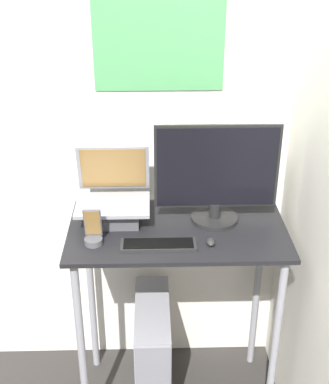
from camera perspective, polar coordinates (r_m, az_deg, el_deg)
wall_back at (r=2.57m, az=1.08°, el=5.65°), size 6.00×0.06×2.60m
desk at (r=2.47m, az=1.35°, el=-7.37°), size 0.97×0.54×1.02m
laptop at (r=2.41m, az=-5.50°, el=-1.25°), size 0.33×0.27×0.32m
monitor at (r=2.34m, az=5.55°, el=1.58°), size 0.54×0.21×0.46m
keyboard at (r=2.24m, az=-0.65°, el=-5.63°), size 0.32×0.09×0.02m
mouse at (r=2.26m, az=4.94°, el=-5.32°), size 0.04×0.06×0.03m
cell_phone at (r=2.26m, az=-7.62°, el=-4.46°), size 0.08×0.08×0.16m
computer_tower at (r=2.82m, az=-1.26°, el=-16.79°), size 0.17×0.51×0.58m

